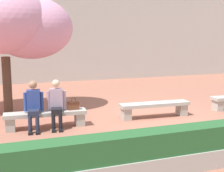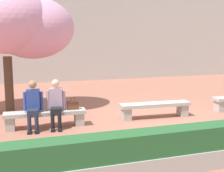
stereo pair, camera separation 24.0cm
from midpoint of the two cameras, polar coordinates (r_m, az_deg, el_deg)
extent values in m
plane|color=#9E604C|center=(9.56, 8.57, -5.71)|extent=(100.00, 100.00, 0.00)
cube|color=#ADA89E|center=(8.54, -11.32, -4.86)|extent=(2.18, 0.54, 0.10)
cube|color=#ADA89E|center=(8.59, -17.39, -6.58)|extent=(0.26, 0.35, 0.35)
cube|color=#ADA89E|center=(8.69, -5.24, -5.98)|extent=(0.26, 0.35, 0.35)
cube|color=#ADA89E|center=(9.47, 8.63, -3.37)|extent=(2.18, 0.54, 0.10)
cube|color=#ADA89E|center=(9.20, 3.36, -5.10)|extent=(0.26, 0.35, 0.35)
cube|color=#ADA89E|center=(9.91, 13.44, -4.28)|extent=(0.26, 0.35, 0.35)
cube|color=#ADA89E|center=(10.80, 19.65, -3.46)|extent=(0.26, 0.35, 0.35)
cube|color=black|center=(8.21, -14.03, -8.22)|extent=(0.13, 0.23, 0.06)
cylinder|color=#23283D|center=(8.21, -14.06, -6.69)|extent=(0.10, 0.10, 0.42)
cube|color=black|center=(8.20, -12.76, -8.19)|extent=(0.13, 0.23, 0.06)
cylinder|color=#23283D|center=(8.20, -12.80, -6.66)|extent=(0.10, 0.10, 0.42)
cube|color=#23283D|center=(8.31, -13.44, -4.55)|extent=(0.33, 0.44, 0.12)
cube|color=#2D4289|center=(8.46, -13.43, -2.42)|extent=(0.37, 0.27, 0.54)
sphere|color=#A37556|center=(8.39, -13.53, 0.29)|extent=(0.21, 0.21, 0.21)
cylinder|color=#2D4289|center=(8.47, -14.84, -2.75)|extent=(0.09, 0.09, 0.50)
cylinder|color=#2D4289|center=(8.44, -12.00, -2.67)|extent=(0.09, 0.09, 0.50)
cube|color=black|center=(8.27, -9.95, -7.94)|extent=(0.14, 0.23, 0.06)
cylinder|color=black|center=(8.27, -9.99, -6.43)|extent=(0.10, 0.10, 0.42)
cube|color=black|center=(8.27, -8.69, -7.91)|extent=(0.14, 0.23, 0.06)
cylinder|color=black|center=(8.27, -8.73, -6.40)|extent=(0.10, 0.10, 0.42)
cube|color=black|center=(8.37, -9.39, -4.30)|extent=(0.34, 0.44, 0.12)
cube|color=#B293A8|center=(8.53, -9.42, -2.19)|extent=(0.37, 0.27, 0.54)
sphere|color=beige|center=(8.46, -9.50, 0.50)|extent=(0.21, 0.21, 0.21)
cylinder|color=#B293A8|center=(8.52, -10.83, -2.52)|extent=(0.09, 0.09, 0.50)
cylinder|color=#B293A8|center=(8.52, -8.00, -2.45)|extent=(0.09, 0.09, 0.50)
cube|color=brown|center=(8.59, -6.36, -3.55)|extent=(0.30, 0.14, 0.22)
cube|color=#552C1C|center=(8.56, -6.37, -2.97)|extent=(0.30, 0.15, 0.04)
torus|color=#4A2718|center=(8.55, -6.38, -2.50)|extent=(0.14, 0.02, 0.14)
cylinder|color=#513828|center=(10.39, -17.72, 0.21)|extent=(0.27, 0.27, 1.79)
ellipsoid|color=pink|center=(10.28, -18.29, 11.38)|extent=(2.76, 2.85, 2.07)
ellipsoid|color=pink|center=(10.47, -13.59, 10.30)|extent=(2.64, 2.37, 1.98)
camera|label=1|loc=(0.12, -89.24, 0.13)|focal=50.00mm
camera|label=2|loc=(0.12, 90.76, -0.13)|focal=50.00mm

